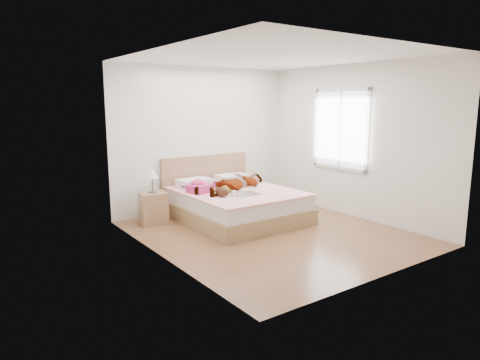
{
  "coord_description": "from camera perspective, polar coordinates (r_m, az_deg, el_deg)",
  "views": [
    {
      "loc": [
        -4.02,
        -4.82,
        1.96
      ],
      "look_at": [
        0.0,
        0.85,
        0.7
      ],
      "focal_mm": 32.0,
      "sensor_mm": 36.0,
      "label": 1
    }
  ],
  "objects": [
    {
      "name": "towel",
      "position": [
        7.06,
        -5.34,
        -0.93
      ],
      "size": [
        0.47,
        0.42,
        0.21
      ],
      "color": "#D53A7F",
      "rests_on": "bed"
    },
    {
      "name": "room_shell",
      "position": [
        7.75,
        13.27,
        6.6
      ],
      "size": [
        4.0,
        4.0,
        4.0
      ],
      "color": "white",
      "rests_on": "ground"
    },
    {
      "name": "bed",
      "position": [
        7.3,
        -0.84,
        -3.07
      ],
      "size": [
        1.8,
        2.08,
        1.0
      ],
      "color": "brown",
      "rests_on": "ground"
    },
    {
      "name": "woman",
      "position": [
        7.36,
        -0.76,
        -0.18
      ],
      "size": [
        1.78,
        1.16,
        0.23
      ],
      "primitive_type": "imported",
      "rotation": [
        0.0,
        0.0,
        -1.22
      ],
      "color": "white",
      "rests_on": "bed"
    },
    {
      "name": "nightstand",
      "position": [
        7.16,
        -11.5,
        -3.34
      ],
      "size": [
        0.48,
        0.44,
        0.91
      ],
      "color": "brown",
      "rests_on": "ground"
    },
    {
      "name": "coffee_mug",
      "position": [
        6.7,
        -0.77,
        -1.81
      ],
      "size": [
        0.12,
        0.1,
        0.09
      ],
      "color": "silver",
      "rests_on": "bed"
    },
    {
      "name": "hair",
      "position": [
        7.46,
        -6.33,
        -0.69
      ],
      "size": [
        0.51,
        0.59,
        0.08
      ],
      "primitive_type": "ellipsoid",
      "rotation": [
        0.0,
        0.0,
        -0.17
      ],
      "color": "black",
      "rests_on": "bed"
    },
    {
      "name": "ground",
      "position": [
        6.58,
        4.32,
        -7.1
      ],
      "size": [
        4.0,
        4.0,
        0.0
      ],
      "primitive_type": "plane",
      "color": "#522E19",
      "rests_on": "ground"
    },
    {
      "name": "magazine",
      "position": [
        6.85,
        0.92,
        -1.87
      ],
      "size": [
        0.46,
        0.32,
        0.03
      ],
      "color": "silver",
      "rests_on": "bed"
    },
    {
      "name": "phone",
      "position": [
        7.43,
        -5.69,
        0.23
      ],
      "size": [
        0.07,
        0.09,
        0.05
      ],
      "primitive_type": "cube",
      "rotation": [
        0.44,
        0.0,
        0.36
      ],
      "color": "silver",
      "rests_on": "bed"
    },
    {
      "name": "plush_toy",
      "position": [
        6.69,
        -2.46,
        -1.61
      ],
      "size": [
        0.18,
        0.26,
        0.14
      ],
      "color": "black",
      "rests_on": "bed"
    }
  ]
}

